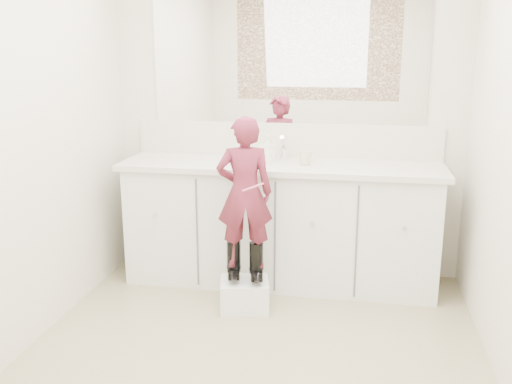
# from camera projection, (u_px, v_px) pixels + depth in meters

# --- Properties ---
(floor) EXTENTS (3.00, 3.00, 0.00)m
(floor) POSITION_uv_depth(u_px,v_px,m) (249.00, 367.00, 3.09)
(floor) COLOR #867B58
(floor) RESTS_ON ground
(wall_back) EXTENTS (2.60, 0.00, 2.60)m
(wall_back) POSITION_uv_depth(u_px,v_px,m) (287.00, 115.00, 4.23)
(wall_back) COLOR beige
(wall_back) RESTS_ON floor
(wall_front) EXTENTS (2.60, 0.00, 2.60)m
(wall_front) POSITION_uv_depth(u_px,v_px,m) (129.00, 256.00, 1.37)
(wall_front) COLOR beige
(wall_front) RESTS_ON floor
(wall_left) EXTENTS (0.00, 3.00, 3.00)m
(wall_left) POSITION_uv_depth(u_px,v_px,m) (8.00, 142.00, 3.02)
(wall_left) COLOR beige
(wall_left) RESTS_ON floor
(vanity_cabinet) EXTENTS (2.20, 0.55, 0.85)m
(vanity_cabinet) POSITION_uv_depth(u_px,v_px,m) (280.00, 225.00, 4.16)
(vanity_cabinet) COLOR silver
(vanity_cabinet) RESTS_ON floor
(countertop) EXTENTS (2.28, 0.58, 0.04)m
(countertop) POSITION_uv_depth(u_px,v_px,m) (281.00, 166.00, 4.03)
(countertop) COLOR beige
(countertop) RESTS_ON vanity_cabinet
(backsplash) EXTENTS (2.28, 0.03, 0.25)m
(backsplash) POSITION_uv_depth(u_px,v_px,m) (286.00, 140.00, 4.26)
(backsplash) COLOR beige
(backsplash) RESTS_ON countertop
(mirror) EXTENTS (2.00, 0.02, 1.00)m
(mirror) POSITION_uv_depth(u_px,v_px,m) (287.00, 54.00, 4.11)
(mirror) COLOR white
(mirror) RESTS_ON wall_back
(dot_panel) EXTENTS (2.00, 0.01, 1.20)m
(dot_panel) POSITION_uv_depth(u_px,v_px,m) (119.00, 64.00, 1.26)
(dot_panel) COLOR #472819
(dot_panel) RESTS_ON wall_front
(faucet) EXTENTS (0.08, 0.08, 0.10)m
(faucet) POSITION_uv_depth(u_px,v_px,m) (284.00, 152.00, 4.17)
(faucet) COLOR silver
(faucet) RESTS_ON countertop
(cup) EXTENTS (0.15, 0.15, 0.11)m
(cup) POSITION_uv_depth(u_px,v_px,m) (305.00, 157.00, 3.97)
(cup) COLOR beige
(cup) RESTS_ON countertop
(soap_bottle) EXTENTS (0.11, 0.12, 0.20)m
(soap_bottle) POSITION_uv_depth(u_px,v_px,m) (267.00, 149.00, 4.03)
(soap_bottle) COLOR white
(soap_bottle) RESTS_ON countertop
(step_stool) EXTENTS (0.36, 0.32, 0.20)m
(step_stool) POSITION_uv_depth(u_px,v_px,m) (245.00, 295.00, 3.76)
(step_stool) COLOR white
(step_stool) RESTS_ON floor
(boot_left) EXTENTS (0.13, 0.19, 0.26)m
(boot_left) POSITION_uv_depth(u_px,v_px,m) (234.00, 260.00, 3.74)
(boot_left) COLOR black
(boot_left) RESTS_ON step_stool
(boot_right) EXTENTS (0.13, 0.19, 0.26)m
(boot_right) POSITION_uv_depth(u_px,v_px,m) (256.00, 262.00, 3.71)
(boot_right) COLOR black
(boot_right) RESTS_ON step_stool
(toddler) EXTENTS (0.40, 0.30, 0.98)m
(toddler) POSITION_uv_depth(u_px,v_px,m) (245.00, 193.00, 3.61)
(toddler) COLOR #AA344E
(toddler) RESTS_ON step_stool
(toothbrush) EXTENTS (0.14, 0.04, 0.06)m
(toothbrush) POSITION_uv_depth(u_px,v_px,m) (253.00, 187.00, 3.51)
(toothbrush) COLOR #FF6391
(toothbrush) RESTS_ON toddler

